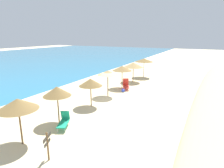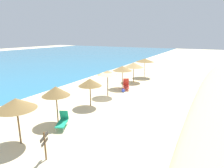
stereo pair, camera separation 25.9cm
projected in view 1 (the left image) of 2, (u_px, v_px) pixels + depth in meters
ground_plane at (111, 99)px, 19.09m from camera, size 160.00×160.00×0.00m
beach_umbrella_0 at (18, 104)px, 10.60m from camera, size 2.23×2.23×2.78m
beach_umbrella_1 at (57, 91)px, 13.33m from camera, size 1.97×1.97×2.71m
beach_umbrella_2 at (91, 82)px, 16.62m from camera, size 2.06×2.06×2.53m
beach_umbrella_3 at (108, 73)px, 19.43m from camera, size 2.10×2.10×2.70m
beach_umbrella_4 at (122, 68)px, 22.54m from camera, size 2.31×2.31×2.66m
beach_umbrella_5 at (133, 65)px, 25.56m from camera, size 2.63×2.63×2.65m
beach_umbrella_6 at (144, 60)px, 28.39m from camera, size 2.68×2.68×2.82m
lounge_chair_0 at (126, 85)px, 22.55m from camera, size 1.76×1.32×1.18m
lounge_chair_1 at (64, 121)px, 13.12m from camera, size 1.54×1.17×1.05m
wooden_signpost at (47, 144)px, 9.51m from camera, size 0.79×0.36×1.55m
beach_ball at (123, 90)px, 21.38m from camera, size 0.38×0.38×0.38m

